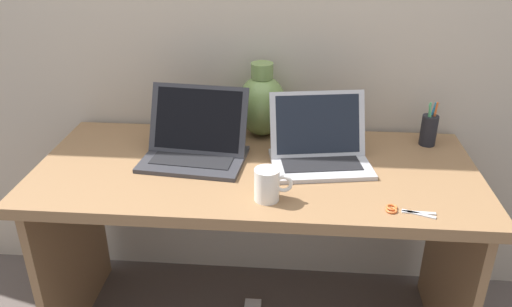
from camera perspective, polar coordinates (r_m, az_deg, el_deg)
back_wall at (r=2.00m, az=0.94°, el=15.56°), size 4.40×0.04×2.40m
desk at (r=1.86m, az=0.00°, el=-5.70°), size 1.54×0.69×0.74m
laptop_left at (r=1.84m, az=-6.77°, el=1.46°), size 0.38×0.30×0.25m
laptop_right at (r=1.81m, az=7.10°, el=0.93°), size 0.38×0.30×0.24m
green_vase at (r=1.99m, az=0.67°, el=5.60°), size 0.19×0.19×0.29m
coffee_mug at (r=1.56m, az=1.33°, el=-3.51°), size 0.12×0.08×0.10m
pen_cup at (r=2.03m, az=18.86°, el=2.57°), size 0.06×0.06×0.18m
scissors at (r=1.59m, az=16.01°, el=-6.17°), size 0.15×0.07×0.01m
power_brick at (r=2.27m, az=-0.37°, el=-16.88°), size 0.07×0.07×0.03m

